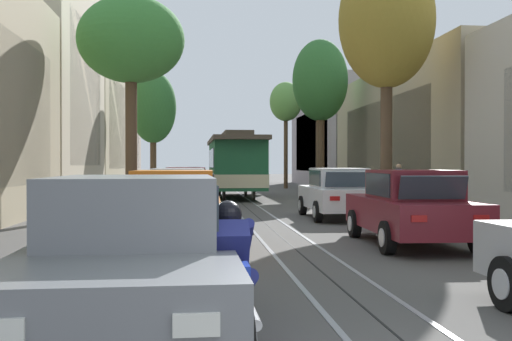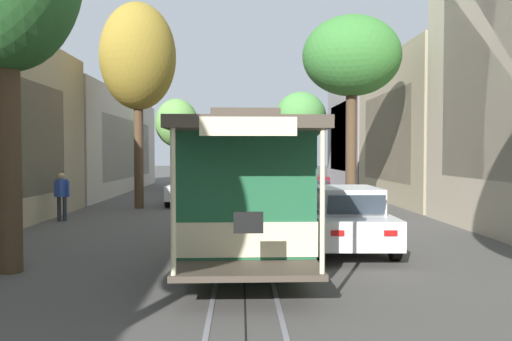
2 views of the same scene
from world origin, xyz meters
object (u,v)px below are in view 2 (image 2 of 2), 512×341
object	(u,v)px
street_tree_kerb_right_near	(177,124)
street_tree_kerb_left_second	(352,58)
parked_car_silver_near_right	(207,175)
parked_car_white_fifth_left	(346,218)
parked_car_maroon_second_right	(200,180)
street_tree_kerb_right_second	(138,58)
parked_car_white_mid_right	(191,187)
street_tree_kerb_left_near	(301,117)
pedestrian_on_left_pavement	(62,194)
parked_car_grey_near_left	(277,175)
fire_hydrant	(185,181)
street_sign_post	(186,164)
cable_car_trolley	(243,184)
parked_car_maroon_fourth_left	(305,197)
parked_car_orange_second_left	(281,180)
parked_car_white_mid_left	(294,187)
motorcycle_with_rider	(264,177)

from	to	relation	value
street_tree_kerb_right_near	street_tree_kerb_left_second	bearing A→B (deg)	121.98
street_tree_kerb_right_near	parked_car_silver_near_right	bearing A→B (deg)	-120.15
parked_car_white_fifth_left	street_tree_kerb_right_near	size ratio (longest dim) A/B	0.72
parked_car_maroon_second_right	street_tree_kerb_right_second	distance (m)	9.97
parked_car_white_mid_right	street_tree_kerb_right_near	bearing A→B (deg)	-79.19
parked_car_white_fifth_left	street_tree_kerb_left_near	world-z (taller)	street_tree_kerb_left_near
street_tree_kerb_right_near	pedestrian_on_left_pavement	bearing A→B (deg)	82.49
parked_car_white_fifth_left	pedestrian_on_left_pavement	size ratio (longest dim) A/B	2.55
parked_car_maroon_second_right	street_tree_kerb_right_second	size ratio (longest dim) A/B	0.49
parked_car_silver_near_right	street_tree_kerb_right_second	distance (m)	16.04
parked_car_grey_near_left	pedestrian_on_left_pavement	bearing A→B (deg)	63.97
fire_hydrant	street_sign_post	bearing A→B (deg)	-93.65
parked_car_silver_near_right	cable_car_trolley	size ratio (longest dim) A/B	0.48
parked_car_white_mid_right	pedestrian_on_left_pavement	world-z (taller)	pedestrian_on_left_pavement
street_tree_kerb_right_second	fire_hydrant	bearing A→B (deg)	-92.18
street_tree_kerb_right_second	pedestrian_on_left_pavement	xyz separation A→B (m)	(1.90, 4.18, -5.62)
parked_car_maroon_fourth_left	street_tree_kerb_left_second	size ratio (longest dim) A/B	0.56
parked_car_orange_second_left	parked_car_maroon_fourth_left	world-z (taller)	same
parked_car_grey_near_left	street_tree_kerb_left_near	distance (m)	4.74
street_tree_kerb_left_near	fire_hydrant	bearing A→B (deg)	11.65
parked_car_silver_near_right	street_tree_kerb_right_second	size ratio (longest dim) A/B	0.49
parked_car_maroon_second_right	street_tree_kerb_right_second	bearing A→B (deg)	75.48
parked_car_grey_near_left	cable_car_trolley	distance (m)	24.46
parked_car_maroon_fourth_left	parked_car_grey_near_left	bearing A→B (deg)	-90.64
parked_car_orange_second_left	street_tree_kerb_left_near	size ratio (longest dim) A/B	0.63
fire_hydrant	parked_car_white_mid_left	bearing A→B (deg)	120.02
parked_car_maroon_second_right	cable_car_trolley	bearing A→B (deg)	98.04
parked_car_white_mid_right	street_tree_kerb_left_near	size ratio (longest dim) A/B	0.63
parked_car_silver_near_right	parked_car_white_mid_right	world-z (taller)	same
street_sign_post	pedestrian_on_left_pavement	bearing A→B (deg)	82.33
parked_car_maroon_second_right	motorcycle_with_rider	xyz separation A→B (m)	(-4.21, -6.89, -0.15)
parked_car_white_mid_right	motorcycle_with_rider	distance (m)	13.75
parked_car_grey_near_left	parked_car_white_fifth_left	size ratio (longest dim) A/B	1.00
street_tree_kerb_left_near	street_tree_kerb_right_second	world-z (taller)	street_tree_kerb_right_second
parked_car_white_fifth_left	street_tree_kerb_right_second	distance (m)	13.38
street_sign_post	parked_car_grey_near_left	bearing A→B (deg)	-177.49
parked_car_white_mid_left	parked_car_white_mid_right	world-z (taller)	same
parked_car_grey_near_left	street_sign_post	xyz separation A→B (m)	(6.57, 0.29, 0.86)
street_tree_kerb_left_second	street_tree_kerb_right_second	xyz separation A→B (m)	(8.91, -2.30, 0.39)
parked_car_white_mid_left	street_tree_kerb_right_near	bearing A→B (deg)	-54.62
parked_car_orange_second_left	parked_car_silver_near_right	bearing A→B (deg)	-52.26
parked_car_white_mid_left	pedestrian_on_left_pavement	distance (m)	10.88
parked_car_white_mid_right	street_tree_kerb_right_near	xyz separation A→B (m)	(1.92, -10.03, 3.59)
street_tree_kerb_left_second	street_tree_kerb_right_second	size ratio (longest dim) A/B	0.88
parked_car_orange_second_left	parked_car_white_fifth_left	xyz separation A→B (m)	(-0.18, 18.17, 0.00)
parked_car_white_mid_left	parked_car_white_fifth_left	distance (m)	11.71
street_tree_kerb_right_near	cable_car_trolley	xyz separation A→B (m)	(-4.37, 21.70, -2.72)
street_tree_kerb_right_second	pedestrian_on_left_pavement	distance (m)	7.26
parked_car_grey_near_left	parked_car_orange_second_left	xyz separation A→B (m)	(0.16, 5.83, 0.00)
parked_car_white_mid_left	street_tree_kerb_right_second	distance (m)	9.35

